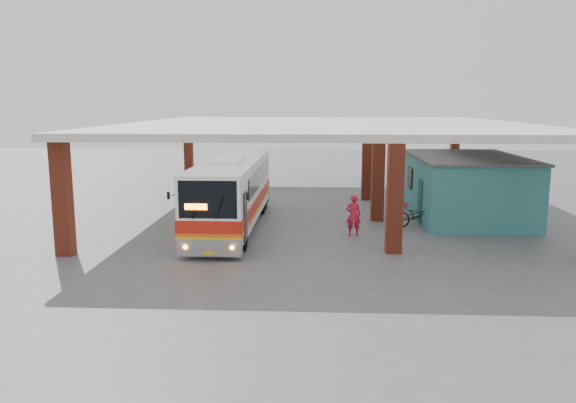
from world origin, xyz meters
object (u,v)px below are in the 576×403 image
(coach_bus, at_px, (232,192))
(pedestrian, at_px, (353,215))
(motorcycle, at_px, (417,215))
(red_chair, at_px, (409,202))

(coach_bus, bearing_deg, pedestrian, -12.58)
(coach_bus, bearing_deg, motorcycle, 3.62)
(motorcycle, xyz_separation_m, pedestrian, (-3.07, -1.75, 0.33))
(coach_bus, relative_size, red_chair, 14.21)
(coach_bus, xyz_separation_m, pedestrian, (5.49, -1.25, -0.77))
(motorcycle, xyz_separation_m, red_chair, (0.39, 4.78, -0.19))
(coach_bus, height_order, red_chair, coach_bus)
(coach_bus, relative_size, motorcycle, 5.40)
(red_chair, bearing_deg, coach_bus, -124.70)
(motorcycle, bearing_deg, coach_bus, 90.56)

